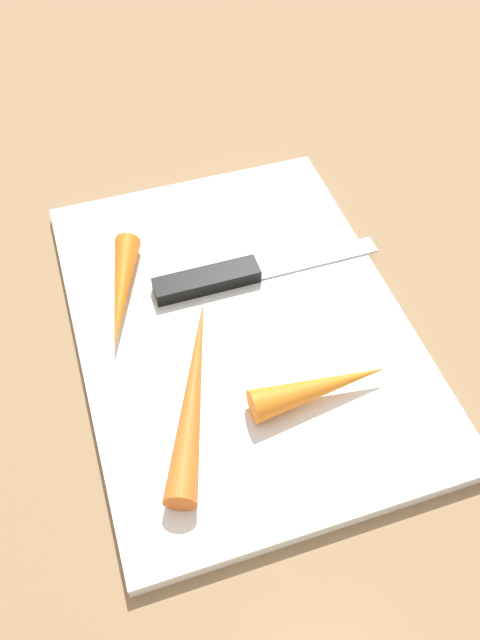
{
  "coord_description": "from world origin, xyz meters",
  "views": [
    {
      "loc": [
        0.31,
        -0.1,
        0.42
      ],
      "look_at": [
        0.0,
        0.0,
        0.01
      ],
      "focal_mm": 36.07,
      "sensor_mm": 36.0,
      "label": 1
    }
  ],
  "objects_px": {
    "carrot_shortest": "(321,387)",
    "carrot_longest": "(193,390)",
    "carrot_medium": "(121,292)",
    "knife": "(222,277)",
    "cutting_board": "(240,325)"
  },
  "relations": [
    {
      "from": "carrot_shortest",
      "to": "carrot_longest",
      "type": "xyz_separation_m",
      "value": [
        -0.03,
        -0.09,
        -0.0
      ]
    },
    {
      "from": "carrot_longest",
      "to": "carrot_medium",
      "type": "height_order",
      "value": "same"
    },
    {
      "from": "knife",
      "to": "carrot_medium",
      "type": "xyz_separation_m",
      "value": [
        -0.01,
        -0.08,
        0.01
      ]
    },
    {
      "from": "cutting_board",
      "to": "carrot_shortest",
      "type": "height_order",
      "value": "carrot_shortest"
    },
    {
      "from": "knife",
      "to": "carrot_longest",
      "type": "height_order",
      "value": "carrot_longest"
    },
    {
      "from": "knife",
      "to": "carrot_shortest",
      "type": "distance_m",
      "value": 0.14
    },
    {
      "from": "carrot_shortest",
      "to": "carrot_longest",
      "type": "bearing_deg",
      "value": 162.62
    },
    {
      "from": "knife",
      "to": "carrot_longest",
      "type": "distance_m",
      "value": 0.12
    },
    {
      "from": "carrot_shortest",
      "to": "carrot_medium",
      "type": "height_order",
      "value": "carrot_shortest"
    },
    {
      "from": "carrot_shortest",
      "to": "carrot_medium",
      "type": "relative_size",
      "value": 0.93
    },
    {
      "from": "carrot_shortest",
      "to": "cutting_board",
      "type": "bearing_deg",
      "value": 110.89
    },
    {
      "from": "carrot_shortest",
      "to": "carrot_medium",
      "type": "xyz_separation_m",
      "value": [
        -0.14,
        -0.12,
        -0.0
      ]
    },
    {
      "from": "knife",
      "to": "carrot_longest",
      "type": "xyz_separation_m",
      "value": [
        0.1,
        -0.05,
        0.01
      ]
    },
    {
      "from": "carrot_shortest",
      "to": "carrot_longest",
      "type": "height_order",
      "value": "carrot_shortest"
    },
    {
      "from": "knife",
      "to": "carrot_medium",
      "type": "height_order",
      "value": "carrot_medium"
    }
  ]
}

